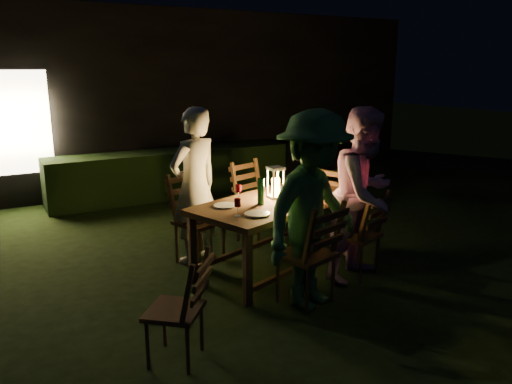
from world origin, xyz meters
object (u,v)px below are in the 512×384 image
lantern (276,184)px  person_opp_left (313,211)px  chair_far_right (257,216)px  bottle_bucket_a (310,148)px  chair_near_left (307,272)px  person_house_side (195,186)px  bottle_bucket_b (313,147)px  chair_far_left (199,235)px  person_opp_right (364,195)px  side_table (311,162)px  chair_near_right (357,249)px  chair_spare (177,327)px  chair_end (337,217)px  ice_bucket (312,150)px  dining_table (276,207)px  bottle_table (261,191)px

lantern → person_opp_left: bearing=-101.2°
chair_far_right → lantern: size_ratio=3.03×
bottle_bucket_a → chair_near_left: bearing=-125.2°
person_house_side → bottle_bucket_b: 3.24m
person_house_side → bottle_bucket_b: (2.79, 1.65, 0.01)m
chair_near_left → chair_far_left: chair_far_left is taller
chair_far_left → person_opp_right: size_ratio=0.59×
side_table → bottle_bucket_b: size_ratio=2.31×
chair_near_right → bottle_bucket_a: bottle_bucket_a is taller
chair_far_right → chair_near_left: bearing=57.8°
chair_near_right → chair_spare: chair_near_right is taller
chair_far_left → side_table: 3.20m
person_opp_left → lantern: (0.19, 0.98, 0.03)m
chair_end → side_table: (0.88, 1.85, 0.33)m
person_house_side → chair_near_left: bearing=90.0°
chair_far_right → bottle_bucket_b: (1.82, 1.38, 0.58)m
chair_near_right → person_house_side: bearing=118.7°
chair_spare → ice_bucket: bearing=-6.2°
chair_end → person_opp_left: (-1.33, -1.32, 0.60)m
person_opp_right → person_opp_left: bearing=180.0°
chair_near_left → chair_far_left: bearing=93.1°
person_opp_left → side_table: size_ratio=2.49×
ice_bucket → lantern: bearing=-132.7°
side_table → person_opp_left: bearing=-124.9°
chair_far_right → dining_table: bearing=55.3°
chair_near_right → chair_far_right: size_ratio=0.93×
dining_table → bottle_bucket_a: size_ratio=6.58×
chair_spare → lantern: size_ratio=2.59×
chair_far_right → bottle_table: 1.27m
chair_near_right → lantern: (-0.64, 0.65, 0.65)m
chair_end → bottle_table: bearing=-90.3°
chair_near_right → chair_far_right: 1.55m
person_opp_left → side_table: (2.21, 3.16, -0.27)m
chair_far_left → bottle_table: size_ratio=3.82×
chair_far_left → person_opp_right: 1.92m
chair_far_right → person_opp_left: (-0.44, -1.83, 0.60)m
bottle_table → side_table: bearing=45.5°
person_opp_right → ice_bucket: person_opp_right is taller
chair_end → side_table: chair_end is taller
chair_far_right → ice_bucket: size_ratio=3.54×
chair_near_right → chair_end: size_ratio=0.92×
chair_far_right → chair_end: bearing=132.1°
chair_far_right → person_opp_right: (0.42, -1.54, 0.59)m
chair_far_left → bottle_bucket_b: chair_far_left is taller
chair_spare → chair_end: bearing=-19.6°
lantern → side_table: bearing=47.3°
chair_near_right → person_house_side: size_ratio=0.55×
bottle_bucket_b → lantern: bearing=-132.9°
bottle_bucket_a → bottle_bucket_b: bearing=38.7°
chair_far_right → bottle_bucket_a: bearing=-161.0°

